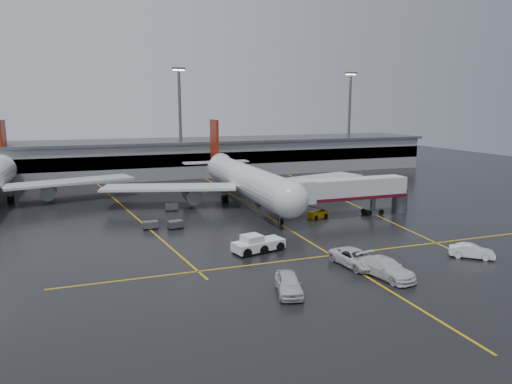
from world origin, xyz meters
name	(u,v)px	position (x,y,z in m)	size (l,w,h in m)	color
ground	(264,214)	(0.00, 0.00, 0.00)	(220.00, 220.00, 0.00)	black
apron_line_centre	(264,214)	(0.00, 0.00, 0.01)	(0.25, 90.00, 0.02)	gold
apron_line_stop	(332,255)	(0.00, -22.00, 0.01)	(60.00, 0.25, 0.02)	gold
apron_line_left	(128,210)	(-20.00, 10.00, 0.01)	(0.25, 70.00, 0.02)	gold
apron_line_right	(334,195)	(18.00, 10.00, 0.01)	(0.25, 70.00, 0.02)	gold
terminal	(197,156)	(0.00, 47.93, 4.32)	(122.00, 19.00, 8.60)	gray
light_mast_mid	(180,116)	(-5.00, 42.00, 14.47)	(3.00, 1.20, 25.45)	#595B60
light_mast_right	(349,115)	(40.00, 42.00, 14.47)	(3.00, 1.20, 25.45)	#595B60
main_airliner	(244,179)	(0.00, 9.70, 4.21)	(48.80, 45.60, 14.10)	silver
jet_bridge	(350,191)	(11.87, -6.00, 3.93)	(19.90, 3.40, 6.05)	silver
pushback_tractor	(257,245)	(-7.53, -17.84, 0.87)	(6.53, 3.85, 2.19)	silver
belt_loader	(318,214)	(7.02, -4.88, 0.50)	(3.46, 2.31, 2.02)	#C59808
service_van_a	(355,258)	(0.56, -26.04, 0.89)	(2.94, 6.38, 1.77)	silver
service_van_b	(386,268)	(1.71, -29.89, 0.94)	(2.65, 6.51, 1.89)	silver
service_van_c	(472,251)	(14.30, -28.04, 0.78)	(1.65, 4.73, 1.56)	white
service_van_d	(289,284)	(-9.01, -30.33, 0.92)	(2.16, 5.38, 1.83)	silver
baggage_cart_a	(175,224)	(-14.66, -4.19, 0.63)	(2.20, 1.64, 1.12)	#595B60
baggage_cart_b	(150,225)	(-17.95, -3.26, 0.63)	(2.03, 1.35, 1.12)	#595B60
baggage_cart_c	(172,207)	(-13.25, 7.32, 0.63)	(2.13, 1.50, 1.12)	#595B60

